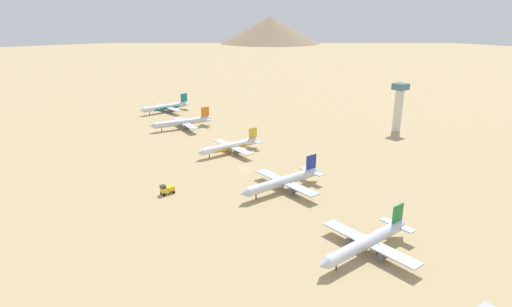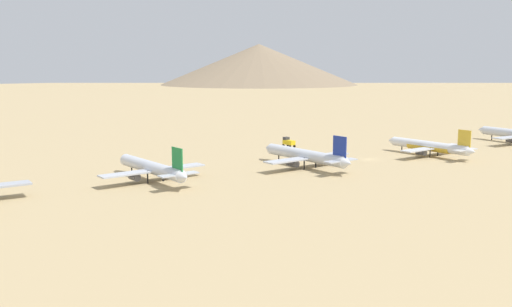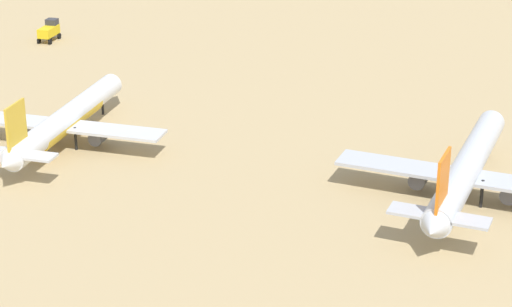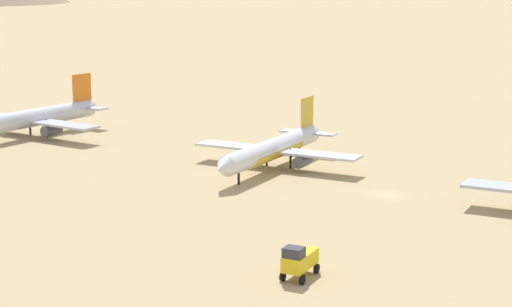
% 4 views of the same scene
% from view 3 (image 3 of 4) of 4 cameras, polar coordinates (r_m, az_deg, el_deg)
% --- Properties ---
extents(parked_jet_1, '(39.72, 32.38, 11.45)m').
position_cam_3_polar(parked_jet_1, '(125.20, 12.00, -0.91)').
color(parked_jet_1, silver).
rests_on(parked_jet_1, ground).
extents(parked_jet_2, '(36.69, 29.71, 10.61)m').
position_cam_3_polar(parked_jet_2, '(142.04, -10.88, 1.91)').
color(parked_jet_2, silver).
rests_on(parked_jet_2, ground).
extents(service_truck, '(5.25, 2.75, 3.90)m').
position_cam_3_polar(service_truck, '(193.58, -11.81, 6.96)').
color(service_truck, yellow).
rests_on(service_truck, ground).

